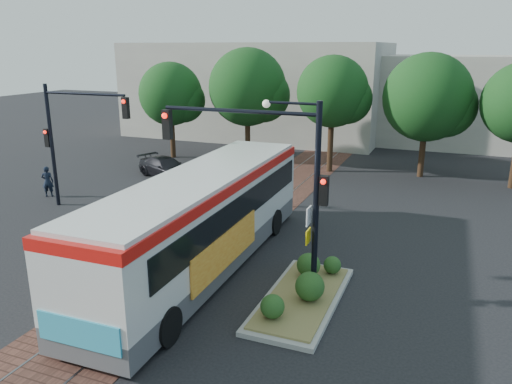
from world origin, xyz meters
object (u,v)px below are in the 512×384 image
officer (48,181)px  traffic_island (304,290)px  signal_pole_left (68,130)px  signal_pole_main (277,168)px  parked_car (166,167)px  city_bus (203,216)px

officer → traffic_island: bearing=131.3°
traffic_island → signal_pole_left: 14.50m
traffic_island → signal_pole_left: signal_pole_left is taller
traffic_island → officer: officer is taller
traffic_island → signal_pole_main: bearing=174.6°
officer → parked_car: bearing=-149.9°
traffic_island → parked_car: bearing=136.2°
city_bus → officer: city_bus is taller
signal_pole_main → signal_pole_left: size_ratio=1.00×
traffic_island → signal_pole_main: (-0.96, 0.09, 3.83)m
traffic_island → parked_car: size_ratio=1.24×
signal_pole_left → officer: (-2.66, 0.97, -3.04)m
officer → signal_pole_left: bearing=131.7°
city_bus → parked_car: city_bus is taller
officer → parked_car: officer is taller
signal_pole_main → signal_pole_left: (-12.23, 4.80, -0.29)m
city_bus → signal_pole_main: signal_pole_main is taller
city_bus → parked_car: (-8.23, 10.73, -1.34)m
parked_car → signal_pole_left: bearing=-164.3°
signal_pole_main → parked_car: signal_pole_main is taller
officer → city_bus: bearing=129.3°
signal_pole_main → parked_car: bearing=134.1°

